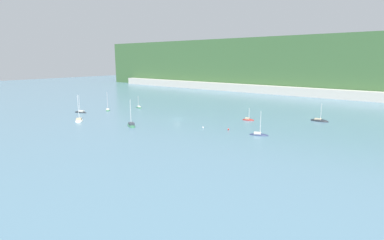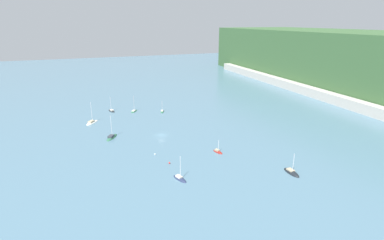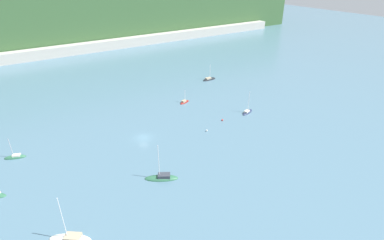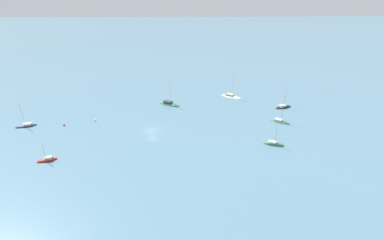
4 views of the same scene
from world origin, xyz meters
name	(u,v)px [view 2 (image 2 of 4)]	position (x,y,z in m)	size (l,w,h in m)	color
ground_plane	(161,135)	(0.00, 0.00, 0.00)	(600.00, 600.00, 0.00)	slate
shore_town_strip	(356,105)	(0.00, 108.09, 2.77)	(311.53, 6.00, 5.54)	#B7B2A8
sailboat_0	(162,112)	(-33.12, 9.09, 0.08)	(5.73, 3.42, 6.75)	#2D6647
sailboat_1	(180,179)	(37.84, -4.06, 0.11)	(6.27, 3.76, 8.39)	#232D4C
sailboat_2	(112,111)	(-43.50, -16.15, 0.11)	(6.49, 3.72, 8.59)	black
sailboat_3	(92,123)	(-27.19, -26.86, 0.12)	(8.07, 7.05, 10.89)	white
sailboat_4	(134,111)	(-38.90, -4.90, 0.11)	(6.24, 5.21, 9.18)	#2D6647
sailboat_5	(218,152)	(23.89, 15.18, 0.10)	(4.91, 2.98, 5.59)	maroon
sailboat_6	(291,173)	(46.43, 30.56, 0.06)	(6.85, 2.60, 7.84)	black
sailboat_7	(112,137)	(-4.31, -20.08, 0.14)	(8.28, 6.36, 10.21)	#2D6647
mooring_buoy_0	(169,163)	(26.69, -4.16, 0.29)	(0.58, 0.58, 0.58)	red
mooring_buoy_1	(155,154)	(18.22, -7.13, 0.28)	(0.56, 0.56, 0.56)	white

